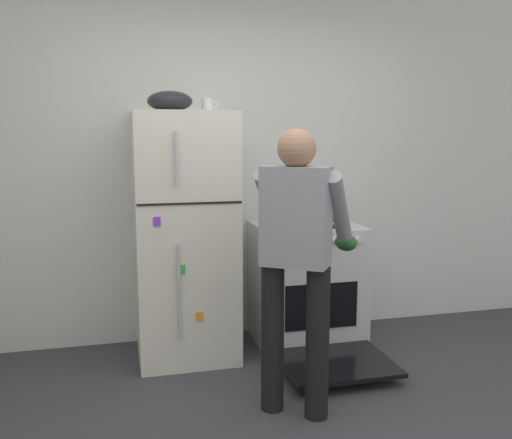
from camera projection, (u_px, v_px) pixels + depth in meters
The scene contains 8 objects.
kitchen_wall_back at pixel (226, 163), 4.26m from camera, with size 6.00×0.10×2.70m, color silver.
refrigerator at pixel (185, 236), 3.88m from camera, with size 0.68×0.72×1.72m.
stove_range at pixel (307, 286), 4.15m from camera, with size 0.76×1.22×0.91m.
person_cook at pixel (298, 247), 3.04m from camera, with size 0.66×0.70×1.60m.
red_pot at pixel (289, 217), 4.00m from camera, with size 0.35×0.25×0.13m.
coffee_mug at pixel (207, 105), 3.83m from camera, with size 0.11×0.08×0.10m.
pepper_mill at pixel (335, 208), 4.34m from camera, with size 0.05×0.05×0.17m, color brown.
mixing_bowl at pixel (170, 101), 3.72m from camera, with size 0.30×0.30×0.14m, color black.
Camera 1 is at (-0.83, -2.25, 1.57)m, focal length 38.89 mm.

